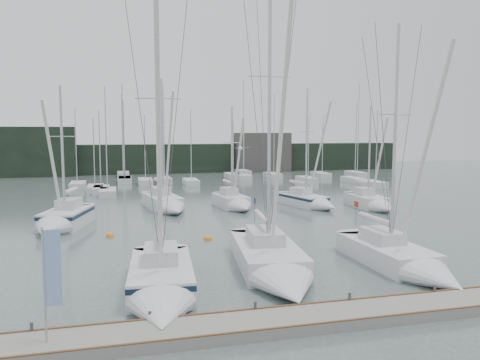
% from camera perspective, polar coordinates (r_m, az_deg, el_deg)
% --- Properties ---
extents(ground, '(160.00, 160.00, 0.00)m').
position_cam_1_polar(ground, '(23.04, 3.88, -12.35)').
color(ground, '#4A5A56').
rests_on(ground, ground).
extents(dock, '(24.00, 2.00, 0.40)m').
position_cam_1_polar(dock, '(18.59, 8.91, -16.34)').
color(dock, slate).
rests_on(dock, ground).
extents(far_treeline, '(90.00, 4.00, 5.00)m').
position_cam_1_polar(far_treeline, '(83.19, -9.60, 2.59)').
color(far_treeline, black).
rests_on(far_treeline, ground).
extents(far_building_left, '(12.00, 3.00, 8.00)m').
position_cam_1_polar(far_building_left, '(81.89, -23.60, 3.17)').
color(far_building_left, black).
rests_on(far_building_left, ground).
extents(far_building_right, '(10.00, 3.00, 7.00)m').
position_cam_1_polar(far_building_right, '(84.60, 2.77, 3.39)').
color(far_building_right, '#44413E').
rests_on(far_building_right, ground).
extents(mast_forest, '(57.68, 28.43, 14.80)m').
position_cam_1_polar(mast_forest, '(65.41, -6.81, -0.05)').
color(mast_forest, silver).
rests_on(mast_forest, ground).
extents(sailboat_near_left, '(3.52, 9.36, 14.62)m').
position_cam_1_polar(sailboat_near_left, '(20.78, -9.57, -12.79)').
color(sailboat_near_left, silver).
rests_on(sailboat_near_left, ground).
extents(sailboat_near_center, '(4.36, 11.30, 17.05)m').
position_cam_1_polar(sailboat_near_center, '(23.49, 4.36, -10.58)').
color(sailboat_near_center, silver).
rests_on(sailboat_near_center, ground).
extents(sailboat_near_right, '(2.91, 9.62, 13.75)m').
position_cam_1_polar(sailboat_near_right, '(25.75, 19.75, -9.51)').
color(sailboat_near_right, silver).
rests_on(sailboat_near_right, ground).
extents(sailboat_mid_a, '(4.41, 7.88, 11.44)m').
position_cam_1_polar(sailboat_mid_a, '(37.10, -21.04, -4.69)').
color(sailboat_mid_a, silver).
rests_on(sailboat_mid_a, ground).
extents(sailboat_mid_b, '(3.97, 8.85, 12.88)m').
position_cam_1_polar(sailboat_mid_b, '(43.31, -8.93, -2.95)').
color(sailboat_mid_b, silver).
rests_on(sailboat_mid_b, ground).
extents(sailboat_mid_c, '(3.08, 6.70, 10.26)m').
position_cam_1_polar(sailboat_mid_c, '(43.71, -0.59, -2.85)').
color(sailboat_mid_c, silver).
rests_on(sailboat_mid_c, ground).
extents(sailboat_mid_d, '(4.20, 7.62, 12.08)m').
position_cam_1_polar(sailboat_mid_d, '(45.12, 8.75, -2.64)').
color(sailboat_mid_d, silver).
rests_on(sailboat_mid_d, ground).
extents(sailboat_mid_e, '(2.70, 7.21, 10.32)m').
position_cam_1_polar(sailboat_mid_e, '(45.34, 15.92, -2.78)').
color(sailboat_mid_e, silver).
rests_on(sailboat_mid_e, ground).
extents(buoy_a, '(0.59, 0.59, 0.59)m').
position_cam_1_polar(buoy_a, '(31.70, -3.96, -7.25)').
color(buoy_a, orange).
rests_on(buoy_a, ground).
extents(buoy_b, '(0.49, 0.49, 0.49)m').
position_cam_1_polar(buoy_b, '(35.19, 4.24, -5.93)').
color(buoy_b, orange).
rests_on(buoy_b, ground).
extents(buoy_c, '(0.60, 0.60, 0.60)m').
position_cam_1_polar(buoy_c, '(33.78, -15.56, -6.64)').
color(buoy_c, orange).
rests_on(buoy_c, ground).
extents(dock_banner, '(0.58, 0.07, 3.79)m').
position_cam_1_polar(dock_banner, '(16.52, -22.16, -10.61)').
color(dock_banner, '#ADB0B5').
rests_on(dock_banner, dock).
extents(seagull, '(0.98, 0.45, 0.19)m').
position_cam_1_polar(seagull, '(24.68, 0.03, 3.89)').
color(seagull, white).
rests_on(seagull, ground).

